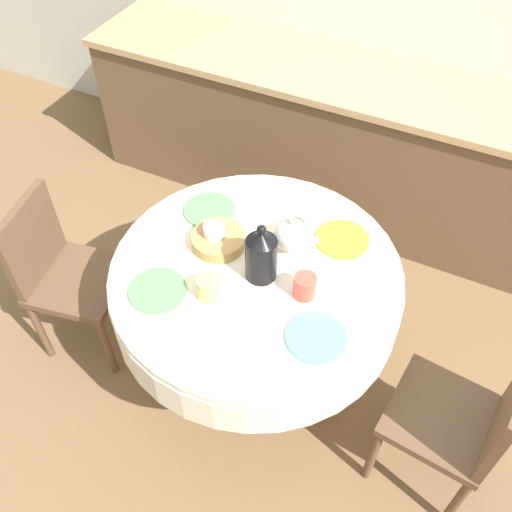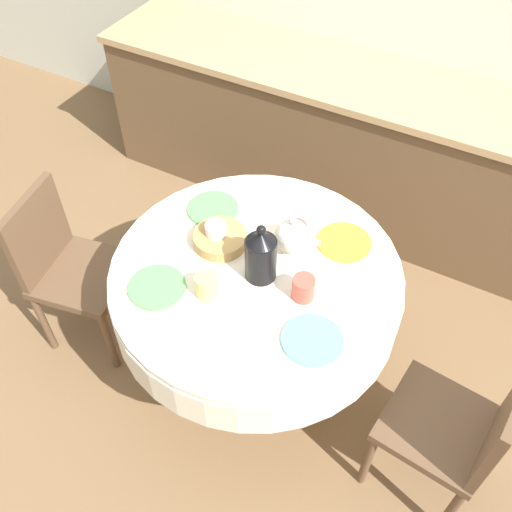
# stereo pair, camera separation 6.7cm
# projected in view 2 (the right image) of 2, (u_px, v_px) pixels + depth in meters

# --- Properties ---
(ground_plane) EXTENTS (12.00, 12.00, 0.00)m
(ground_plane) POSITION_uv_depth(u_px,v_px,m) (256.00, 372.00, 2.82)
(ground_plane) COLOR brown
(kitchen_counter) EXTENTS (3.24, 0.64, 0.89)m
(kitchen_counter) POSITION_uv_depth(u_px,v_px,m) (368.00, 150.00, 3.29)
(kitchen_counter) COLOR brown
(kitchen_counter) RESTS_ON ground_plane
(dining_table) EXTENTS (1.17, 1.17, 0.78)m
(dining_table) POSITION_uv_depth(u_px,v_px,m) (256.00, 290.00, 2.34)
(dining_table) COLOR tan
(dining_table) RESTS_ON ground_plane
(chair_left) EXTENTS (0.44, 0.44, 0.86)m
(chair_left) POSITION_uv_depth(u_px,v_px,m) (461.00, 429.00, 2.11)
(chair_left) COLOR brown
(chair_left) RESTS_ON ground_plane
(chair_right) EXTENTS (0.47, 0.47, 0.86)m
(chair_right) POSITION_uv_depth(u_px,v_px,m) (68.00, 264.00, 2.66)
(chair_right) COLOR brown
(chair_right) RESTS_ON ground_plane
(plate_near_left) EXTENTS (0.22, 0.22, 0.01)m
(plate_near_left) POSITION_uv_depth(u_px,v_px,m) (157.00, 287.00, 2.18)
(plate_near_left) COLOR #5BA85B
(plate_near_left) RESTS_ON dining_table
(cup_near_left) EXTENTS (0.09, 0.09, 0.10)m
(cup_near_left) POSITION_uv_depth(u_px,v_px,m) (207.00, 286.00, 2.13)
(cup_near_left) COLOR #DBB766
(cup_near_left) RESTS_ON dining_table
(plate_near_right) EXTENTS (0.22, 0.22, 0.01)m
(plate_near_right) POSITION_uv_depth(u_px,v_px,m) (312.00, 340.00, 2.02)
(plate_near_right) COLOR #60BCB7
(plate_near_right) RESTS_ON dining_table
(cup_near_right) EXTENTS (0.09, 0.09, 0.10)m
(cup_near_right) POSITION_uv_depth(u_px,v_px,m) (303.00, 288.00, 2.12)
(cup_near_right) COLOR #CC4C3D
(cup_near_right) RESTS_ON dining_table
(plate_far_left) EXTENTS (0.22, 0.22, 0.01)m
(plate_far_left) POSITION_uv_depth(u_px,v_px,m) (213.00, 209.00, 2.47)
(plate_far_left) COLOR #5BA85B
(plate_far_left) RESTS_ON dining_table
(cup_far_left) EXTENTS (0.09, 0.09, 0.10)m
(cup_far_left) POSITION_uv_depth(u_px,v_px,m) (216.00, 234.00, 2.31)
(cup_far_left) COLOR white
(cup_far_left) RESTS_ON dining_table
(plate_far_right) EXTENTS (0.22, 0.22, 0.01)m
(plate_far_right) POSITION_uv_depth(u_px,v_px,m) (344.00, 242.00, 2.34)
(plate_far_right) COLOR yellow
(plate_far_right) RESTS_ON dining_table
(cup_far_right) EXTENTS (0.09, 0.09, 0.10)m
(cup_far_right) POSITION_uv_depth(u_px,v_px,m) (296.00, 234.00, 2.31)
(cup_far_right) COLOR #CC4C3D
(cup_far_right) RESTS_ON dining_table
(coffee_carafe) EXTENTS (0.12, 0.12, 0.27)m
(coffee_carafe) POSITION_uv_depth(u_px,v_px,m) (261.00, 255.00, 2.15)
(coffee_carafe) COLOR black
(coffee_carafe) RESTS_ON dining_table
(teapot) EXTENTS (0.19, 0.14, 0.18)m
(teapot) POSITION_uv_depth(u_px,v_px,m) (292.00, 236.00, 2.26)
(teapot) COLOR silver
(teapot) RESTS_ON dining_table
(bread_basket) EXTENTS (0.22, 0.22, 0.05)m
(bread_basket) POSITION_uv_depth(u_px,v_px,m) (220.00, 239.00, 2.33)
(bread_basket) COLOR #AD844C
(bread_basket) RESTS_ON dining_table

